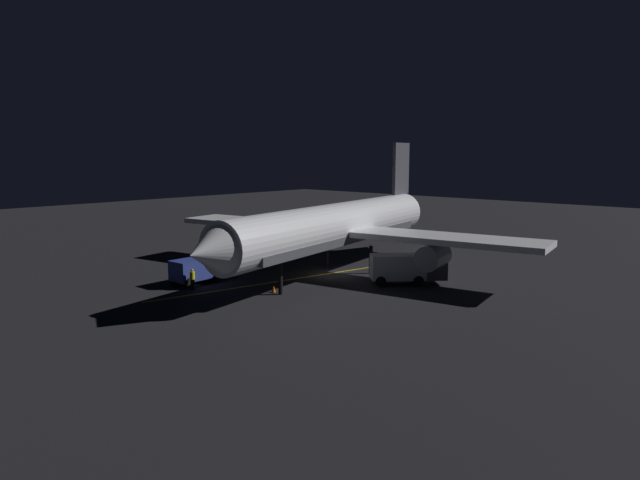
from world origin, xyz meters
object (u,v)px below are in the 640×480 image
Objects in this scene: airliner at (338,227)px; ground_crew_worker at (192,279)px; traffic_cone_near_left at (274,289)px; traffic_cone_near_right at (193,285)px; baggage_truck at (202,269)px; catering_truck at (405,269)px.

airliner reaches higher than ground_crew_worker.
traffic_cone_near_right is at bearing 29.41° from traffic_cone_near_left.
catering_truck reaches higher than baggage_truck.
baggage_truck is 10.94× the size of traffic_cone_near_left.
airliner is 6.29× the size of catering_truck.
baggage_truck is 7.51m from traffic_cone_near_left.
baggage_truck is at bearing 40.08° from catering_truck.
traffic_cone_near_right is (0.50, -0.35, -0.64)m from ground_crew_worker.
baggage_truck reaches higher than ground_crew_worker.
baggage_truck is 3.46× the size of ground_crew_worker.
ground_crew_worker is at bearing 127.36° from baggage_truck.
airliner is at bearing 7.01° from catering_truck.
baggage_truck is 10.94× the size of traffic_cone_near_right.
airliner is at bearing -111.45° from ground_crew_worker.
airliner is 7.46m from catering_truck.
airliner is 12.73m from baggage_truck.
baggage_truck is at bearing -57.49° from traffic_cone_near_right.
baggage_truck reaches higher than traffic_cone_near_left.
ground_crew_worker is (-1.66, 2.18, -0.26)m from baggage_truck.
traffic_cone_near_left and traffic_cone_near_right have the same top height.
ground_crew_worker is 6.81m from traffic_cone_near_left.
baggage_truck is 2.75m from ground_crew_worker.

